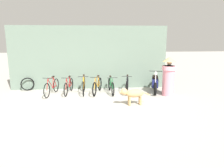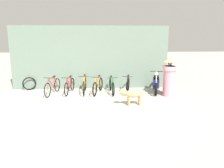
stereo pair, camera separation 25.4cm
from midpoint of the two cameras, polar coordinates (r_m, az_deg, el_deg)
The scene contains 12 objects.
ground_plane at distance 8.09m, azimuth -6.77°, elevation -6.45°, with size 60.00×60.00×0.00m, color #ADA89E.
shop_wall_back at distance 11.04m, azimuth -6.61°, elevation 6.85°, with size 7.78×0.20×3.12m.
bicycle_0 at distance 10.27m, azimuth -16.16°, elevation -0.78°, with size 0.51×1.69×0.84m.
bicycle_1 at distance 10.32m, azimuth -11.93°, elevation -0.59°, with size 0.46×1.68×0.81m.
bicycle_2 at distance 10.23m, azimuth -8.07°, elevation -0.43°, with size 0.46×1.76×0.86m.
bicycle_3 at distance 10.14m, azimuth -4.59°, elevation -0.56°, with size 0.57×1.68×0.83m.
bicycle_4 at distance 10.17m, azimuth -0.96°, elevation -0.55°, with size 0.46×1.67×0.81m.
bicycle_5 at distance 10.27m, azimuth 3.26°, elevation -0.35°, with size 0.49×1.58×0.84m.
motorcycle at distance 10.52m, azimuth 10.49°, elevation 0.17°, with size 0.66×1.83×1.07m.
stray_dog at distance 8.36m, azimuth 4.55°, elevation -2.52°, with size 1.24×0.38×0.67m.
person_in_robes at distance 9.94m, azimuth 13.85°, elevation 2.11°, with size 0.65×0.65×1.72m.
spare_tire_left at distance 11.45m, azimuth -21.80°, elevation -0.03°, with size 0.63×0.26×0.64m.
Camera 1 is at (0.10, -7.65, 2.58)m, focal length 35.00 mm.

